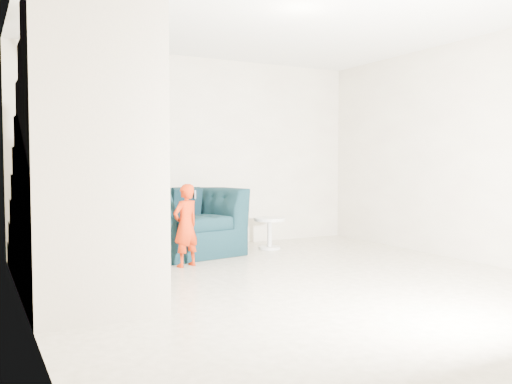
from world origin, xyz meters
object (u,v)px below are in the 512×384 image
at_px(armchair, 183,222).
at_px(side_table, 270,228).
at_px(staircase, 79,190).
at_px(toddler, 186,225).

distance_m(armchair, side_table, 1.24).
relative_size(armchair, staircase, 0.37).
xyz_separation_m(toddler, side_table, (1.49, 0.68, -0.18)).
xyz_separation_m(armchair, side_table, (1.23, -0.11, -0.14)).
bearing_deg(toddler, staircase, 9.54).
height_order(toddler, staircase, staircase).
relative_size(side_table, staircase, 0.12).
height_order(armchair, staircase, staircase).
height_order(side_table, staircase, staircase).
relative_size(armchair, side_table, 3.04).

